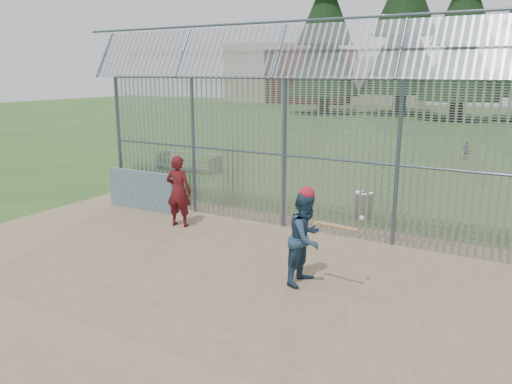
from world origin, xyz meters
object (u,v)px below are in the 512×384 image
Objects in this scene: onlooker at (179,191)px; bleacher at (188,161)px; trash_can at (364,205)px; batter at (306,238)px; dugout_wall at (141,190)px.

onlooker is 8.11m from bleacher.
onlooker is 5.37m from trash_can.
batter is 0.95× the size of onlooker.
batter reaches higher than dugout_wall.
batter is 12.48m from bleacher.
bleacher is (-2.64, 5.78, -0.21)m from dugout_wall.
batter is at bearing -20.71° from dugout_wall.
dugout_wall is 6.74m from trash_can.
batter is at bearing -84.80° from trash_can.
trash_can is 9.39m from bleacher.
batter is 2.26× the size of trash_can.
onlooker is 0.65× the size of bleacher.
trash_can is at bearing 9.99° from batter.
dugout_wall is 1.28× the size of onlooker.
onlooker is 2.39× the size of trash_can.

